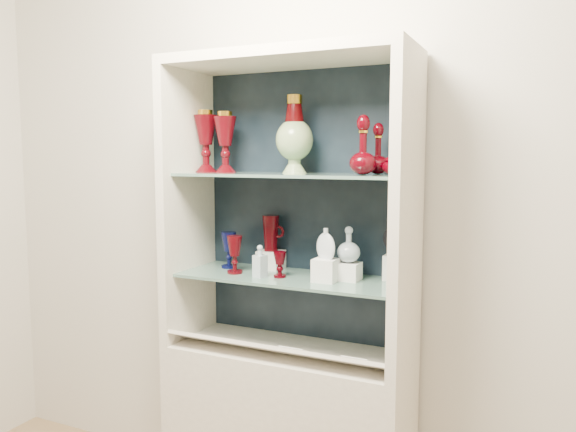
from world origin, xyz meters
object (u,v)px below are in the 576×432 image
at_px(pedestal_lamp_left, 225,142).
at_px(ruby_goblet_tall, 235,255).
at_px(enamel_urn, 294,134).
at_px(ruby_decanter_a, 378,145).
at_px(ruby_pitcher, 271,233).
at_px(cameo_medallion, 395,240).
at_px(cobalt_goblet, 229,250).
at_px(clear_round_decanter, 349,245).
at_px(ruby_goblet_small, 280,265).
at_px(lidded_bowl, 392,163).
at_px(flat_flask, 326,243).
at_px(clear_square_bottle, 260,261).
at_px(ruby_decanter_b, 363,143).
at_px(pedestal_lamp_right, 206,141).

distance_m(pedestal_lamp_left, ruby_goblet_tall, 0.48).
bearing_deg(enamel_urn, ruby_decanter_a, 2.94).
height_order(pedestal_lamp_left, enamel_urn, enamel_urn).
distance_m(enamel_urn, ruby_pitcher, 0.44).
bearing_deg(pedestal_lamp_left, cameo_medallion, 7.65).
height_order(cobalt_goblet, clear_round_decanter, clear_round_decanter).
relative_size(ruby_goblet_small, clear_round_decanter, 0.77).
bearing_deg(ruby_pitcher, cameo_medallion, 1.00).
bearing_deg(enamel_urn, ruby_goblet_tall, -158.34).
relative_size(pedestal_lamp_left, cobalt_goblet, 1.61).
bearing_deg(lidded_bowl, ruby_goblet_small, -173.20).
bearing_deg(flat_flask, cobalt_goblet, -170.69).
bearing_deg(ruby_goblet_small, clear_square_bottle, -158.34).
height_order(ruby_goblet_tall, clear_round_decanter, clear_round_decanter).
bearing_deg(ruby_goblet_small, ruby_decanter_b, 0.61).
relative_size(lidded_bowl, ruby_pitcher, 0.55).
bearing_deg(ruby_pitcher, clear_square_bottle, -78.70).
distance_m(cobalt_goblet, cameo_medallion, 0.73).
bearing_deg(lidded_bowl, ruby_pitcher, 171.28).
distance_m(ruby_goblet_tall, cameo_medallion, 0.66).
bearing_deg(clear_square_bottle, cameo_medallion, 19.27).
height_order(ruby_pitcher, clear_square_bottle, ruby_pitcher).
bearing_deg(flat_flask, ruby_goblet_tall, -159.67).
bearing_deg(ruby_decanter_b, ruby_pitcher, 163.52).
relative_size(clear_square_bottle, cameo_medallion, 1.10).
height_order(pedestal_lamp_right, lidded_bowl, pedestal_lamp_right).
xyz_separation_m(enamel_urn, clear_round_decanter, (0.24, -0.01, -0.44)).
height_order(pedestal_lamp_left, cameo_medallion, pedestal_lamp_left).
distance_m(lidded_bowl, cobalt_goblet, 0.82).
relative_size(ruby_pitcher, clear_round_decanter, 1.13).
height_order(pedestal_lamp_left, clear_round_decanter, pedestal_lamp_left).
height_order(ruby_decanter_a, ruby_goblet_small, ruby_decanter_a).
relative_size(ruby_decanter_a, ruby_decanter_b, 0.94).
relative_size(ruby_decanter_a, lidded_bowl, 2.59).
relative_size(ruby_pitcher, clear_square_bottle, 1.17).
xyz_separation_m(ruby_goblet_small, clear_round_decanter, (0.27, 0.07, 0.09)).
height_order(cobalt_goblet, ruby_goblet_tall, same).
bearing_deg(ruby_goblet_tall, flat_flask, 2.25).
bearing_deg(clear_square_bottle, enamel_urn, 48.69).
bearing_deg(ruby_pitcher, clear_round_decanter, -10.23).
bearing_deg(cameo_medallion, clear_square_bottle, -154.76).
distance_m(cobalt_goblet, ruby_goblet_small, 0.30).
xyz_separation_m(enamel_urn, ruby_decanter_a, (0.35, 0.02, -0.05)).
height_order(ruby_decanter_a, clear_round_decanter, ruby_decanter_a).
bearing_deg(cameo_medallion, ruby_pitcher, -172.83).
xyz_separation_m(ruby_goblet_tall, clear_square_bottle, (0.13, -0.02, -0.01)).
xyz_separation_m(ruby_decanter_a, clear_round_decanter, (-0.10, -0.03, -0.39)).
bearing_deg(clear_square_bottle, lidded_bowl, 9.06).
bearing_deg(lidded_bowl, enamel_urn, 175.51).
distance_m(flat_flask, clear_round_decanter, 0.10).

